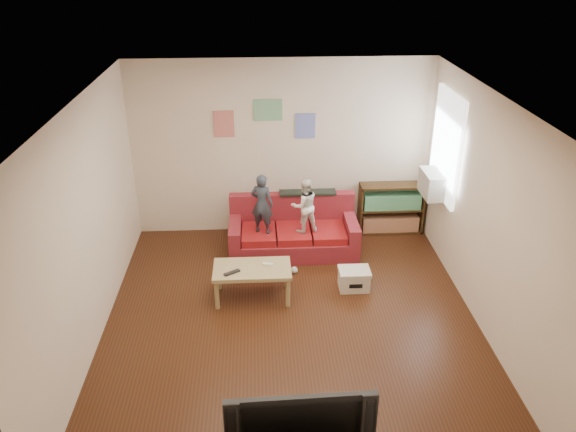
{
  "coord_description": "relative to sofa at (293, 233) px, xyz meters",
  "views": [
    {
      "loc": [
        -0.36,
        -5.53,
        4.18
      ],
      "look_at": [
        0.0,
        0.8,
        1.05
      ],
      "focal_mm": 35.0,
      "sensor_mm": 36.0,
      "label": 1
    }
  ],
  "objects": [
    {
      "name": "file_box",
      "position": [
        0.74,
        -1.09,
        -0.13
      ],
      "size": [
        0.41,
        0.31,
        0.28
      ],
      "color": "white",
      "rests_on": "ground"
    },
    {
      "name": "child_a",
      "position": [
        -0.45,
        -0.16,
        0.56
      ],
      "size": [
        0.38,
        0.31,
        0.89
      ],
      "primitive_type": "imported",
      "rotation": [
        0.0,
        0.0,
        2.79
      ],
      "color": "#2D333E",
      "rests_on": "sofa"
    },
    {
      "name": "artwork_left",
      "position": [
        -0.98,
        0.69,
        1.47
      ],
      "size": [
        0.3,
        0.01,
        0.4
      ],
      "primitive_type": "cube",
      "color": "#D87266",
      "rests_on": "room_shell"
    },
    {
      "name": "child_b",
      "position": [
        0.15,
        -0.16,
        0.52
      ],
      "size": [
        0.46,
        0.4,
        0.81
      ],
      "primitive_type": "imported",
      "rotation": [
        0.0,
        0.0,
        3.4
      ],
      "color": "white",
      "rests_on": "sofa"
    },
    {
      "name": "remote",
      "position": [
        -0.85,
        -1.35,
        0.18
      ],
      "size": [
        0.21,
        0.16,
        0.02
      ],
      "primitive_type": "cube",
      "rotation": [
        0.0,
        0.0,
        0.56
      ],
      "color": "black",
      "rests_on": "coffee_table"
    },
    {
      "name": "ac_unit",
      "position": [
        1.97,
        -0.15,
        0.8
      ],
      "size": [
        0.28,
        0.55,
        0.35
      ],
      "primitive_type": "cube",
      "color": "#B7B2A3",
      "rests_on": "window"
    },
    {
      "name": "artwork_right",
      "position": [
        0.22,
        0.69,
        1.42
      ],
      "size": [
        0.3,
        0.01,
        0.38
      ],
      "primitive_type": "cube",
      "color": "#727FCC",
      "rests_on": "room_shell"
    },
    {
      "name": "room_shell",
      "position": [
        -0.13,
        -1.8,
        1.07
      ],
      "size": [
        4.52,
        5.02,
        2.72
      ],
      "color": "#422110",
      "rests_on": "ground"
    },
    {
      "name": "tissue",
      "position": [
        -0.03,
        -0.68,
        -0.23
      ],
      "size": [
        0.12,
        0.12,
        0.1
      ],
      "primitive_type": "sphere",
      "rotation": [
        0.0,
        0.0,
        0.29
      ],
      "color": "beige",
      "rests_on": "ground"
    },
    {
      "name": "game_controller",
      "position": [
        -0.4,
        -1.18,
        0.18
      ],
      "size": [
        0.14,
        0.07,
        0.03
      ],
      "primitive_type": "cube",
      "rotation": [
        0.0,
        0.0,
        -0.26
      ],
      "color": "white",
      "rests_on": "coffee_table"
    },
    {
      "name": "coffee_table",
      "position": [
        -0.6,
        -1.23,
        0.11
      ],
      "size": [
        0.99,
        0.54,
        0.44
      ],
      "color": "tan",
      "rests_on": "ground"
    },
    {
      "name": "television",
      "position": [
        -0.21,
        -4.05,
        0.48
      ],
      "size": [
        1.19,
        0.19,
        0.68
      ],
      "primitive_type": "imported",
      "rotation": [
        0.0,
        0.0,
        0.03
      ],
      "color": "black",
      "rests_on": "tv_stand"
    },
    {
      "name": "bookshelf",
      "position": [
        1.57,
        0.5,
        0.08
      ],
      "size": [
        1.0,
        0.3,
        0.8
      ],
      "color": "#3D2812",
      "rests_on": "ground"
    },
    {
      "name": "window",
      "position": [
        2.09,
        -0.15,
        1.36
      ],
      "size": [
        0.04,
        1.08,
        1.48
      ],
      "primitive_type": "cube",
      "color": "white",
      "rests_on": "room_shell"
    },
    {
      "name": "artwork_center",
      "position": [
        -0.33,
        0.69,
        1.67
      ],
      "size": [
        0.42,
        0.01,
        0.32
      ],
      "primitive_type": "cube",
      "color": "#72B27F",
      "rests_on": "room_shell"
    },
    {
      "name": "sofa",
      "position": [
        0.0,
        0.0,
        0.0
      ],
      "size": [
        1.87,
        0.86,
        0.82
      ],
      "color": "maroon",
      "rests_on": "ground"
    }
  ]
}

